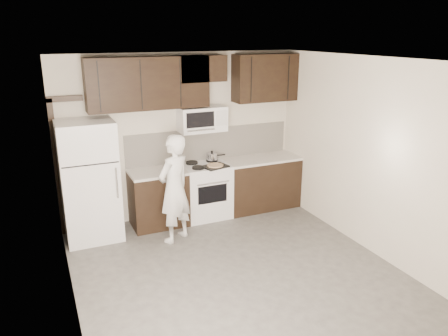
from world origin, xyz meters
TOP-DOWN VIEW (x-y plane):
  - floor at (0.00, 0.00)m, footprint 4.50×4.50m
  - back_wall at (0.00, 2.25)m, footprint 4.00×0.00m
  - ceiling at (0.00, 0.00)m, footprint 4.50×4.50m
  - counter_run at (0.60, 1.94)m, footprint 2.95×0.64m
  - stove at (0.30, 1.94)m, footprint 0.76×0.66m
  - backsplash at (0.50, 2.24)m, footprint 2.90×0.02m
  - upper_cabinets at (0.21, 2.08)m, footprint 3.48×0.35m
  - microwave at (0.30, 2.06)m, footprint 0.76×0.42m
  - refrigerator at (-1.55, 1.89)m, footprint 0.80×0.76m
  - door_trim at (-1.92, 2.21)m, footprint 0.50×0.08m
  - saucepan at (0.48, 2.09)m, footprint 0.33×0.19m
  - baking_tray at (0.40, 1.76)m, footprint 0.45×0.38m
  - pizza at (0.40, 1.76)m, footprint 0.32×0.32m
  - person at (-0.44, 1.30)m, footprint 0.71×0.64m

SIDE VIEW (x-z plane):
  - floor at x=0.00m, z-range 0.00..0.00m
  - counter_run at x=0.60m, z-range 0.00..0.91m
  - stove at x=0.30m, z-range -0.01..0.93m
  - person at x=-0.44m, z-range 0.00..1.63m
  - refrigerator at x=-1.55m, z-range 0.00..1.80m
  - baking_tray at x=0.40m, z-range 0.91..0.93m
  - pizza at x=0.40m, z-range 0.93..0.95m
  - saucepan at x=0.48m, z-range 0.89..1.07m
  - backsplash at x=0.50m, z-range 0.91..1.45m
  - door_trim at x=-1.92m, z-range 0.19..2.31m
  - back_wall at x=0.00m, z-range -0.65..3.35m
  - microwave at x=0.30m, z-range 1.45..1.85m
  - upper_cabinets at x=0.21m, z-range 1.89..2.67m
  - ceiling at x=0.00m, z-range 2.70..2.70m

